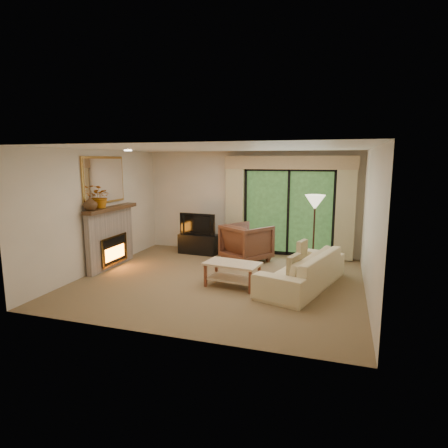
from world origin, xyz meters
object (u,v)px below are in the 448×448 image
(armchair, at_px, (247,243))
(coffee_table, at_px, (232,274))
(media_console, at_px, (199,244))
(sofa, at_px, (302,269))

(armchair, xyz_separation_m, coffee_table, (0.19, -1.86, -0.21))
(media_console, relative_size, sofa, 0.43)
(coffee_table, bearing_deg, sofa, 24.71)
(sofa, distance_m, coffee_table, 1.32)
(media_console, bearing_deg, armchair, -10.90)
(sofa, bearing_deg, armchair, -118.75)
(sofa, height_order, coffee_table, sofa)
(armchair, relative_size, coffee_table, 0.95)
(media_console, bearing_deg, coffee_table, -51.57)
(sofa, xyz_separation_m, coffee_table, (-1.26, -0.38, -0.11))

